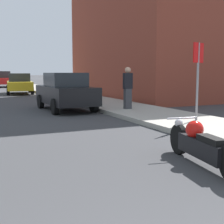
# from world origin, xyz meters

# --- Properties ---
(sidewalk) EXTENTS (2.73, 240.00, 0.15)m
(sidewalk) POSITION_xyz_m (5.05, 40.00, 0.07)
(sidewalk) COLOR #9E998E
(sidewalk) RESTS_ON ground_plane
(brick_storefront) EXTENTS (11.63, 12.55, 8.80)m
(brick_storefront) POSITION_xyz_m (12.43, 17.94, 4.40)
(brick_storefront) COLOR brown
(brick_storefront) RESTS_ON ground_plane
(motorcycle) EXTENTS (0.68, 2.30, 0.76)m
(motorcycle) POSITION_xyz_m (2.50, 3.72, 0.38)
(motorcycle) COLOR black
(motorcycle) RESTS_ON ground_plane
(parked_car_black) EXTENTS (1.89, 3.97, 1.61)m
(parked_car_black) POSITION_xyz_m (2.64, 12.57, 0.81)
(parked_car_black) COLOR black
(parked_car_black) RESTS_ON ground_plane
(parked_car_yellow) EXTENTS (2.23, 4.57, 1.56)m
(parked_car_yellow) POSITION_xyz_m (2.37, 24.34, 0.79)
(parked_car_yellow) COLOR gold
(parked_car_yellow) RESTS_ON ground_plane
(parked_car_red) EXTENTS (2.04, 4.52, 1.78)m
(parked_car_red) POSITION_xyz_m (2.26, 36.72, 0.89)
(parked_car_red) COLOR red
(parked_car_red) RESTS_ON ground_plane
(stop_sign) EXTENTS (0.57, 0.26, 2.37)m
(stop_sign) POSITION_xyz_m (5.27, 7.17, 1.76)
(stop_sign) COLOR slate
(stop_sign) RESTS_ON sidewalk
(pedestrian) EXTENTS (0.36, 0.24, 1.69)m
(pedestrian) POSITION_xyz_m (4.73, 10.79, 1.02)
(pedestrian) COLOR #38383D
(pedestrian) RESTS_ON sidewalk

